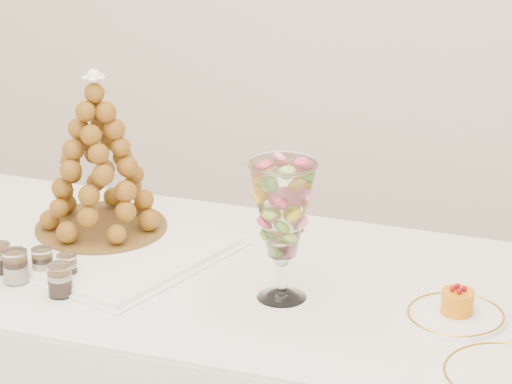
% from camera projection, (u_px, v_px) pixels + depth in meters
% --- Properties ---
extents(lace_tray, '(0.72, 0.63, 0.02)m').
position_uv_depth(lace_tray, '(89.00, 240.00, 2.93)').
color(lace_tray, white).
rests_on(lace_tray, buffet_table).
extents(macaron_vase, '(0.14, 0.14, 0.31)m').
position_uv_depth(macaron_vase, '(282.00, 212.00, 2.59)').
color(macaron_vase, white).
rests_on(macaron_vase, buffet_table).
extents(cake_plate, '(0.21, 0.21, 0.01)m').
position_uv_depth(cake_plate, '(455.00, 316.00, 2.57)').
color(cake_plate, white).
rests_on(cake_plate, buffet_table).
extents(spare_plate, '(0.25, 0.25, 0.01)m').
position_uv_depth(spare_plate, '(506.00, 375.00, 2.34)').
color(spare_plate, white).
rests_on(spare_plate, buffet_table).
extents(verrine_a, '(0.06, 0.06, 0.07)m').
position_uv_depth(verrine_a, '(0.00, 258.00, 2.78)').
color(verrine_a, white).
rests_on(verrine_a, buffet_table).
extents(verrine_b, '(0.06, 0.06, 0.07)m').
position_uv_depth(verrine_b, '(42.00, 262.00, 2.76)').
color(verrine_b, white).
rests_on(verrine_b, buffet_table).
extents(verrine_c, '(0.06, 0.06, 0.06)m').
position_uv_depth(verrine_c, '(67.00, 268.00, 2.74)').
color(verrine_c, white).
rests_on(verrine_c, buffet_table).
extents(verrine_d, '(0.06, 0.06, 0.08)m').
position_uv_depth(verrine_d, '(16.00, 267.00, 2.73)').
color(verrine_d, white).
rests_on(verrine_d, buffet_table).
extents(verrine_e, '(0.06, 0.06, 0.07)m').
position_uv_depth(verrine_e, '(60.00, 280.00, 2.66)').
color(verrine_e, white).
rests_on(verrine_e, buffet_table).
extents(croquembouche, '(0.32, 0.32, 0.40)m').
position_uv_depth(croquembouche, '(97.00, 153.00, 2.90)').
color(croquembouche, brown).
rests_on(croquembouche, lace_tray).
extents(mousse_cake, '(0.07, 0.07, 0.06)m').
position_uv_depth(mousse_cake, '(457.00, 301.00, 2.57)').
color(mousse_cake, orange).
rests_on(mousse_cake, cake_plate).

